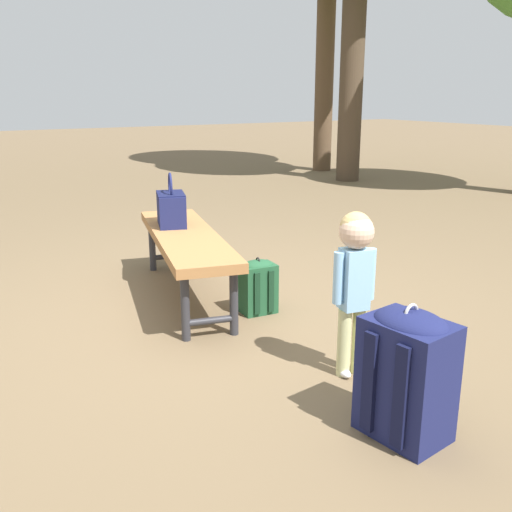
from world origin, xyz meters
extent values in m
plane|color=brown|center=(0.00, 0.00, 0.00)|extent=(40.00, 40.00, 0.00)
cube|color=#9E6B3D|center=(-0.53, 0.02, 0.42)|extent=(1.65, 0.77, 0.06)
cylinder|color=#2D2D33|center=(0.19, -0.01, 0.20)|extent=(0.05, 0.05, 0.39)
cylinder|color=#2D2D33|center=(0.12, -0.28, 0.20)|extent=(0.05, 0.05, 0.39)
cylinder|color=#2D2D33|center=(-1.17, 0.32, 0.20)|extent=(0.05, 0.05, 0.39)
cylinder|color=#2D2D33|center=(-1.24, 0.05, 0.20)|extent=(0.05, 0.05, 0.39)
cylinder|color=#2D2D33|center=(0.15, -0.15, 0.10)|extent=(0.11, 0.28, 0.04)
cylinder|color=#2D2D33|center=(-1.21, 0.19, 0.10)|extent=(0.11, 0.28, 0.04)
cube|color=#191E4C|center=(-0.80, 0.04, 0.56)|extent=(0.36, 0.27, 0.22)
cube|color=#131639|center=(-0.80, 0.04, 0.67)|extent=(0.33, 0.26, 0.02)
torus|color=#191E4C|center=(-0.80, 0.04, 0.72)|extent=(0.19, 0.08, 0.20)
cylinder|color=#CCCC8C|center=(0.91, 0.29, 0.17)|extent=(0.07, 0.07, 0.35)
cylinder|color=#CCCC8C|center=(0.90, 0.21, 0.17)|extent=(0.07, 0.07, 0.35)
ellipsoid|color=white|center=(0.93, 0.28, 0.02)|extent=(0.10, 0.07, 0.04)
ellipsoid|color=white|center=(0.92, 0.20, 0.02)|extent=(0.10, 0.07, 0.04)
cube|color=#8CBFE5|center=(0.91, 0.25, 0.49)|extent=(0.13, 0.14, 0.30)
cylinder|color=#8CBFE5|center=(0.92, 0.33, 0.51)|extent=(0.05, 0.05, 0.25)
cylinder|color=#8CBFE5|center=(0.89, 0.16, 0.51)|extent=(0.05, 0.05, 0.25)
sphere|color=beige|center=(0.91, 0.25, 0.73)|extent=(0.16, 0.16, 0.16)
sphere|color=tan|center=(0.90, 0.25, 0.74)|extent=(0.15, 0.15, 0.15)
cube|color=#191E4C|center=(1.43, 0.09, 0.25)|extent=(0.37, 0.29, 0.49)
ellipsoid|color=#191E4C|center=(1.43, 0.09, 0.48)|extent=(0.35, 0.28, 0.11)
cube|color=black|center=(1.41, 0.23, 0.17)|extent=(0.24, 0.07, 0.22)
cube|color=black|center=(1.37, -0.06, 0.25)|extent=(0.06, 0.03, 0.42)
cube|color=black|center=(1.52, -0.04, 0.25)|extent=(0.06, 0.03, 0.42)
torus|color=#B2B2B7|center=(1.43, 0.09, 0.53)|extent=(0.02, 0.08, 0.08)
cube|color=#1E4C2D|center=(-0.05, 0.29, 0.16)|extent=(0.17, 0.23, 0.31)
ellipsoid|color=#1E4C2D|center=(-0.05, 0.29, 0.31)|extent=(0.17, 0.22, 0.07)
cube|color=#13311D|center=(-0.13, 0.30, 0.11)|extent=(0.03, 0.15, 0.14)
cube|color=#13311D|center=(0.04, 0.23, 0.16)|extent=(0.02, 0.04, 0.27)
cube|color=#13311D|center=(0.04, 0.33, 0.16)|extent=(0.02, 0.04, 0.27)
torus|color=black|center=(-0.05, 0.29, 0.34)|extent=(0.05, 0.01, 0.05)
cylinder|color=#473828|center=(-4.21, 4.47, 1.60)|extent=(0.36, 0.36, 3.20)
cylinder|color=brown|center=(-5.40, 4.87, 1.79)|extent=(0.32, 0.32, 3.57)
camera|label=1|loc=(2.91, -1.50, 1.35)|focal=40.68mm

